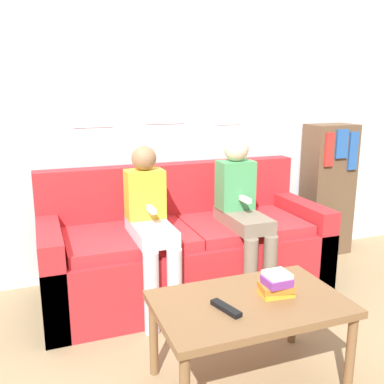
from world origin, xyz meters
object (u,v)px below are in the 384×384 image
person_left (151,223)px  bookshelf (327,189)px  coffee_table (250,311)px  person_right (243,209)px  tv_remote (226,308)px  couch (185,251)px

person_left → bookshelf: bearing=16.2°
coffee_table → bookshelf: bookshelf is taller
person_left → person_right: bearing=0.6°
coffee_table → person_left: person_left is taller
coffee_table → person_left: bearing=106.2°
coffee_table → tv_remote: tv_remote is taller
couch → coffee_table: bearing=-92.7°
couch → coffee_table: couch is taller
person_left → coffee_table: bearing=-73.8°
coffee_table → person_right: bearing=65.3°
couch → person_right: person_right is taller
couch → bookshelf: 1.46m
person_left → couch: bearing=33.8°
person_left → person_right: person_right is taller
person_right → bookshelf: 1.17m
tv_remote → couch: bearing=63.1°
couch → person_right: bearing=-29.0°
person_right → person_left: bearing=-179.4°
coffee_table → tv_remote: 0.16m
coffee_table → bookshelf: (1.45, 1.34, 0.17)m
couch → tv_remote: size_ratio=11.05×
tv_remote → bookshelf: (1.60, 1.39, 0.11)m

